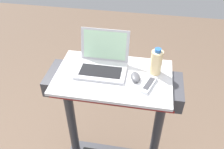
% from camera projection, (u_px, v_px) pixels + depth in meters
% --- Properties ---
extents(desk_board, '(0.75, 0.47, 0.02)m').
position_uv_depth(desk_board, '(113.00, 77.00, 1.55)').
color(desk_board, silver).
rests_on(desk_board, treadmill_base).
extents(laptop, '(0.33, 0.27, 0.23)m').
position_uv_depth(laptop, '(102.00, 62.00, 1.58)').
color(laptop, '#B7B7BC').
rests_on(laptop, desk_board).
extents(computer_mouse, '(0.08, 0.11, 0.03)m').
position_uv_depth(computer_mouse, '(135.00, 77.00, 1.51)').
color(computer_mouse, '#4C4C51').
rests_on(computer_mouse, desk_board).
extents(water_bottle, '(0.08, 0.08, 0.18)m').
position_uv_depth(water_bottle, '(156.00, 62.00, 1.52)').
color(water_bottle, beige).
rests_on(water_bottle, desk_board).
extents(tv_remote, '(0.10, 0.17, 0.02)m').
position_uv_depth(tv_remote, '(149.00, 85.00, 1.46)').
color(tv_remote, silver).
rests_on(tv_remote, desk_board).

